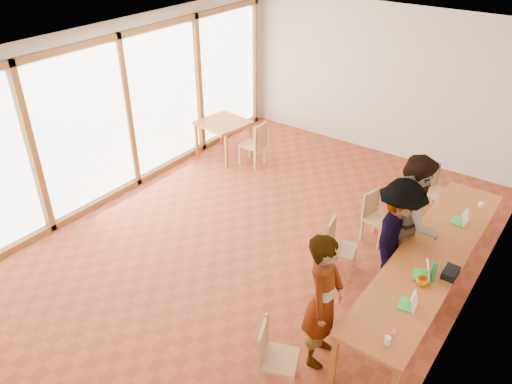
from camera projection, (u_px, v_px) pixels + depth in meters
ground at (265, 238)px, 7.94m from camera, size 8.00×8.00×0.00m
wall_back at (382, 81)px, 9.93m from camera, size 6.00×0.10×3.00m
wall_front at (6, 319)px, 4.39m from camera, size 6.00×0.10×3.00m
wall_right at (483, 224)px, 5.65m from camera, size 0.10×8.00×3.00m
window_wall at (127, 109)px, 8.66m from camera, size 0.10×8.00×3.00m
ceiling at (268, 48)px, 6.38m from camera, size 6.00×8.00×0.04m
communal_table at (432, 256)px, 6.43m from camera, size 0.80×4.00×0.75m
side_table at (223, 125)px, 10.12m from camera, size 0.90×0.90×0.75m
chair_near at (271, 350)px, 5.33m from camera, size 0.52×0.52×0.46m
chair_mid at (336, 241)px, 7.01m from camera, size 0.47×0.47×0.45m
chair_far at (374, 211)px, 7.69m from camera, size 0.46×0.46×0.44m
chair_empty at (433, 184)px, 8.41m from camera, size 0.51×0.51×0.44m
chair_spare at (257, 140)px, 9.79m from camera, size 0.45×0.45×0.48m
person_near at (324, 301)px, 5.50m from camera, size 0.53×0.70×1.72m
person_mid at (413, 220)px, 6.67m from camera, size 0.92×1.07×1.92m
person_far at (397, 236)px, 6.57m from camera, size 0.74×1.14×1.67m
laptop_near at (410, 303)px, 5.55m from camera, size 0.21×0.24×0.18m
laptop_mid at (424, 273)px, 5.99m from camera, size 0.27×0.28×0.19m
laptop_far at (461, 220)px, 6.96m from camera, size 0.20×0.24×0.19m
yellow_mug at (422, 282)px, 5.86m from camera, size 0.17×0.17×0.11m
green_bottle at (434, 272)px, 5.87m from camera, size 0.07×0.07×0.28m
clear_glass at (387, 340)px, 5.10m from camera, size 0.07×0.07×0.09m
condiment_cup at (481, 205)px, 7.34m from camera, size 0.08×0.08×0.06m
pink_phone at (394, 332)px, 5.24m from camera, size 0.05×0.10×0.01m
black_pouch at (451, 273)px, 6.00m from camera, size 0.16×0.26×0.09m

